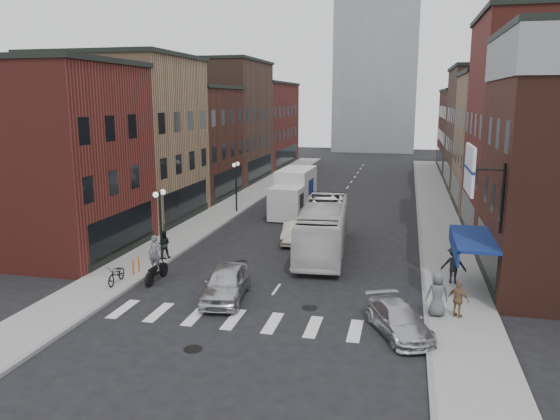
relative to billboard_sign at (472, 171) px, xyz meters
The scene contains 32 objects.
ground 10.56m from the billboard_sign, behind, with size 160.00×160.00×0.00m, color black.
sidewalk_left 28.12m from the billboard_sign, 128.47° to the left, with size 3.00×74.00×0.15m, color gray.
sidewalk_right 22.34m from the billboard_sign, 90.23° to the left, with size 3.00×74.00×0.15m, color gray.
curb_left 27.25m from the billboard_sign, 125.94° to the left, with size 0.20×74.00×0.16m, color gray.
curb_right 22.41m from the billboard_sign, 94.22° to the left, with size 0.20×74.00×0.16m, color gray.
crosswalk_stripes 11.12m from the billboard_sign, 157.82° to the right, with size 12.00×2.20×0.01m, color silver.
bldg_left_near 23.92m from the billboard_sign, behind, with size 10.30×9.20×11.30m.
bldg_left_mid_a 27.17m from the billboard_sign, 150.21° to the left, with size 10.30×10.20×12.30m.
bldg_left_mid_b 33.30m from the billboard_sign, 135.10° to the left, with size 10.30×10.20×10.30m.
bldg_left_far_a 41.79m from the billboard_sign, 124.35° to the left, with size 10.30×12.20×13.30m.
bldg_left_far_b 53.93m from the billboard_sign, 115.93° to the left, with size 10.30×16.20×11.30m.
bldg_right_mid_a 14.98m from the billboard_sign, 64.61° to the left, with size 10.30×10.20×14.30m.
bldg_right_mid_b 24.36m from the billboard_sign, 74.75° to the left, with size 10.30×10.20×11.30m.
bldg_right_far_a 35.09m from the billboard_sign, 79.48° to the left, with size 10.30×12.20×12.30m.
bldg_right_far_b 48.93m from the billboard_sign, 82.47° to the left, with size 10.30×16.20×10.30m.
awning_blue 4.05m from the billboard_sign, 80.39° to the left, with size 1.80×5.00×0.78m.
billboard_sign is the anchor object (origin of this frame).
distant_tower 80.22m from the billboard_sign, 96.32° to the left, with size 14.00×14.00×50.00m, color #9399A0.
streetlamp_near 16.68m from the billboard_sign, 167.65° to the left, with size 0.32×1.22×4.11m.
streetlamp_far 23.92m from the billboard_sign, 132.41° to the left, with size 0.32×1.22×4.11m.
bike_rack 17.14m from the billboard_sign, behind, with size 0.08×0.68×0.80m.
box_truck 22.06m from the billboard_sign, 121.94° to the left, with size 2.58×8.09×3.50m.
motorcycle_rider 15.61m from the billboard_sign, behind, with size 0.67×2.36×2.40m.
transit_bus 11.55m from the billboard_sign, 134.23° to the left, with size 2.53×10.83×3.02m, color silver.
sedan_left_near 11.91m from the billboard_sign, behind, with size 1.82×4.53×1.54m, color silver.
sedan_left_far 14.49m from the billboard_sign, 135.17° to the left, with size 1.41×4.05×1.34m, color beige.
curb_car 7.05m from the billboard_sign, 128.34° to the right, with size 1.65×4.06×1.18m, color silver.
parked_bicycle 17.30m from the billboard_sign, behind, with size 0.64×1.82×0.96m, color black.
ped_left_solo 17.22m from the billboard_sign, 166.76° to the left, with size 0.78×0.45×1.61m, color black.
ped_right_a 5.86m from the billboard_sign, 93.73° to the left, with size 1.22×0.60×1.88m, color black.
ped_right_b 5.42m from the billboard_sign, 102.76° to the right, with size 0.91×0.46×1.56m, color olive.
ped_right_c 5.39m from the billboard_sign, 128.45° to the right, with size 0.92×0.60×1.89m, color #54585B.
Camera 1 is at (5.89, -23.53, 9.10)m, focal length 35.00 mm.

